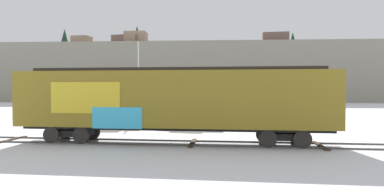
# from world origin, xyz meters

# --- Properties ---
(ground_plane) EXTENTS (260.00, 260.00, 0.00)m
(ground_plane) POSITION_xyz_m (0.00, 0.00, 0.00)
(ground_plane) COLOR silver
(track) EXTENTS (60.00, 4.79, 0.08)m
(track) POSITION_xyz_m (0.71, 0.03, 0.04)
(track) COLOR #4C4742
(track) RESTS_ON ground_plane
(freight_car) EXTENTS (17.03, 3.64, 4.16)m
(freight_car) POSITION_xyz_m (1.28, -0.00, 2.38)
(freight_car) COLOR olive
(freight_car) RESTS_ON ground_plane
(flagpole) EXTENTS (0.49, 1.69, 7.68)m
(flagpole) POSITION_xyz_m (-3.88, 13.81, 5.17)
(flagpole) COLOR silver
(flagpole) RESTS_ON ground_plane
(hillside) EXTENTS (121.22, 35.21, 18.18)m
(hillside) POSITION_xyz_m (-0.05, 66.86, 6.73)
(hillside) COLOR gray
(hillside) RESTS_ON ground_plane
(parked_car_blue) EXTENTS (4.56, 2.10, 1.59)m
(parked_car_blue) POSITION_xyz_m (-4.25, 6.69, 0.82)
(parked_car_blue) COLOR navy
(parked_car_blue) RESTS_ON ground_plane
(parked_car_tan) EXTENTS (4.89, 2.43, 1.68)m
(parked_car_tan) POSITION_xyz_m (1.70, 6.73, 0.85)
(parked_car_tan) COLOR #9E8966
(parked_car_tan) RESTS_ON ground_plane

